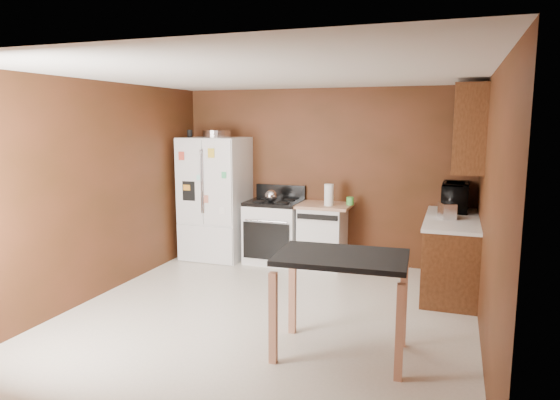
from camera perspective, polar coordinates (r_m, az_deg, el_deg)
The scene contains 18 objects.
floor at distance 5.46m, azimuth -1.29°, elevation -12.93°, with size 4.50×4.50×0.00m, color silver.
ceiling at distance 5.08m, azimuth -1.39°, elevation 14.21°, with size 4.50×4.50×0.00m, color white.
wall_back at distance 7.25m, azimuth 4.96°, elevation 2.75°, with size 4.20×4.20×0.00m, color #582917.
wall_front at distance 3.16m, azimuth -15.97°, elevation -5.85°, with size 4.20×4.20×0.00m, color #582917.
wall_left at distance 6.18m, azimuth -19.88°, elevation 1.14°, with size 4.50×4.50×0.00m, color #582917.
wall_right at distance 4.81m, azimuth 22.78°, elevation -1.16°, with size 4.50×4.50×0.00m, color #582917.
roasting_pan at distance 7.44m, azimuth -7.24°, elevation 7.52°, with size 0.42×0.42×0.10m, color silver.
pen_cup at distance 7.47m, azimuth -10.27°, elevation 7.48°, with size 0.07×0.07×0.11m, color black.
kettle at distance 7.08m, azimuth -1.03°, elevation 0.48°, with size 0.17×0.17×0.17m, color silver.
paper_towel at distance 6.85m, azimuth 5.60°, elevation 0.58°, with size 0.13×0.13×0.30m, color white.
green_canister at distance 6.95m, azimuth 8.01°, elevation -0.11°, with size 0.10×0.10×0.11m, color green.
toaster at distance 6.22m, azimuth 18.56°, elevation -1.15°, with size 0.16×0.25×0.18m, color silver.
microwave at distance 6.76m, azimuth 19.42°, elevation 0.21°, with size 0.59×0.40×0.33m, color black.
refrigerator at distance 7.48m, azimuth -7.40°, elevation 0.20°, with size 0.90×0.80×1.80m.
gas_range at distance 7.26m, azimuth -0.67°, elevation -3.52°, with size 0.76×0.68×1.10m.
dishwasher at distance 7.08m, azimuth 4.90°, elevation -3.96°, with size 0.78×0.63×0.89m.
right_cabinets at distance 6.32m, azimuth 19.48°, elevation -1.82°, with size 0.63×1.58×2.45m.
island at distance 4.38m, azimuth 7.03°, elevation -8.10°, with size 1.15×0.80×0.91m.
Camera 1 is at (1.79, -4.73, 2.05)m, focal length 32.00 mm.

